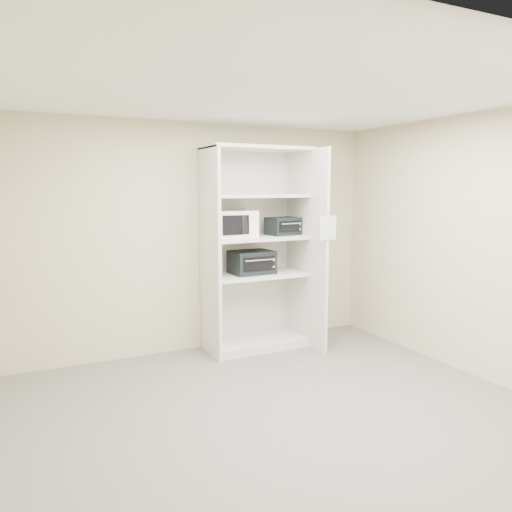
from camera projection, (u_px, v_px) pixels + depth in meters
name	position (u px, v px, depth m)	size (l,w,h in m)	color
floor	(279.00, 412.00, 4.36)	(4.50, 4.00, 0.01)	#625D54
ceiling	(281.00, 93.00, 3.99)	(4.50, 4.00, 0.01)	white
wall_back	(199.00, 238.00, 5.95)	(4.50, 0.02, 2.70)	beige
wall_front	(481.00, 312.00, 2.40)	(4.50, 0.02, 2.70)	beige
wall_right	(470.00, 246.00, 5.16)	(0.02, 4.00, 2.70)	beige
shelving_unit	(260.00, 256.00, 6.01)	(1.24, 0.92, 2.42)	beige
microwave	(232.00, 224.00, 5.83)	(0.52, 0.39, 0.31)	white
toaster_oven_upper	(283.00, 226.00, 6.11)	(0.38, 0.28, 0.22)	black
toaster_oven_lower	(252.00, 262.00, 5.99)	(0.49, 0.37, 0.27)	black
paper_sign	(328.00, 228.00, 5.64)	(0.21, 0.01, 0.27)	white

